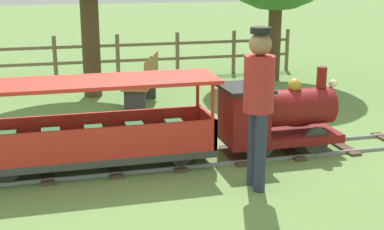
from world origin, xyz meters
The scene contains 7 objects.
ground_plane centered at (0.00, 0.00, 0.00)m, with size 60.00×60.00×0.00m, color #608442.
track centered at (0.00, 0.00, 0.02)m, with size 0.71×6.40×0.04m.
locomotive centered at (0.00, 1.22, 0.48)m, with size 0.67×1.44×0.99m.
passenger_car centered at (0.00, -0.90, 0.42)m, with size 0.77×2.70×0.97m.
conductor_person centered at (0.92, 0.63, 0.96)m, with size 0.30×0.30×1.62m.
park_bench centered at (-2.65, 0.11, 0.42)m, with size 1.36×0.79×0.82m.
fence_section centered at (-5.08, 0.00, 0.48)m, with size 0.08×7.48×0.90m.
Camera 1 is at (5.64, -1.29, 2.14)m, focal length 49.95 mm.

